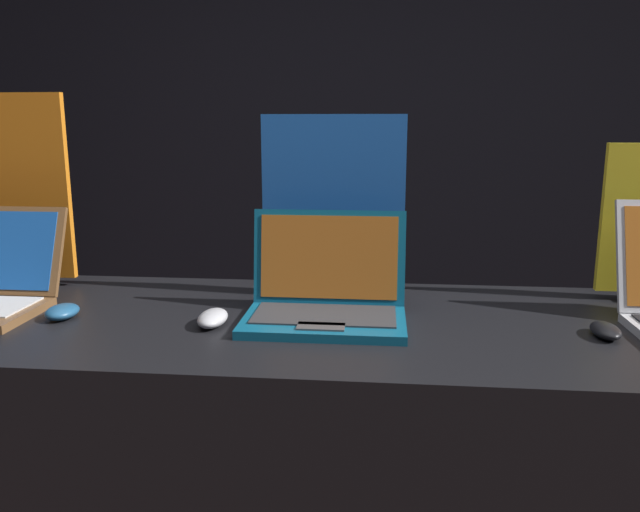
# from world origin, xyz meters

# --- Properties ---
(wall_back) EXTENTS (8.00, 0.05, 2.80)m
(wall_back) POSITION_xyz_m (0.00, 2.30, 1.40)
(wall_back) COLOR black
(wall_back) RESTS_ON ground_plane
(display_counter) EXTENTS (2.17, 0.70, 0.97)m
(display_counter) POSITION_xyz_m (0.00, 0.35, 0.48)
(display_counter) COLOR black
(display_counter) RESTS_ON ground_plane
(mouse_front) EXTENTS (0.07, 0.10, 0.03)m
(mouse_front) POSITION_xyz_m (-0.60, 0.30, 0.98)
(mouse_front) COLOR navy
(mouse_front) RESTS_ON display_counter
(promo_stand_front) EXTENTS (0.31, 0.07, 0.53)m
(promo_stand_front) POSITION_xyz_m (-0.87, 0.59, 1.22)
(promo_stand_front) COLOR black
(promo_stand_front) RESTS_ON display_counter
(laptop_middle) EXTENTS (0.36, 0.27, 0.24)m
(laptop_middle) POSITION_xyz_m (0.01, 0.35, 1.02)
(laptop_middle) COLOR #0F5170
(laptop_middle) RESTS_ON display_counter
(mouse_middle) EXTENTS (0.06, 0.11, 0.03)m
(mouse_middle) POSITION_xyz_m (-0.24, 0.28, 0.98)
(mouse_middle) COLOR #B2B2B7
(mouse_middle) RESTS_ON display_counter
(promo_stand_middle) EXTENTS (0.36, 0.07, 0.47)m
(promo_stand_middle) POSITION_xyz_m (0.01, 0.55, 1.19)
(promo_stand_middle) COLOR black
(promo_stand_middle) RESTS_ON display_counter
(mouse_back) EXTENTS (0.06, 0.10, 0.03)m
(mouse_back) POSITION_xyz_m (0.61, 0.29, 0.98)
(mouse_back) COLOR black
(mouse_back) RESTS_ON display_counter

